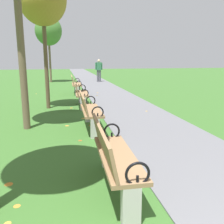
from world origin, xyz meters
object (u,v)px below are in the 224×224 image
at_px(park_bench_2, 113,156).
at_px(park_bench_4, 80,93).
at_px(tree_4, 43,0).
at_px(pedestrian_walking, 99,69).
at_px(tree_5, 48,31).
at_px(park_bench_5, 76,84).
at_px(park_bench_3, 89,110).

xyz_separation_m(park_bench_2, park_bench_4, (0.00, 6.04, 0.00)).
height_order(tree_4, pedestrian_walking, tree_4).
bearing_deg(pedestrian_walking, park_bench_4, -102.42).
distance_m(park_bench_4, pedestrian_walking, 9.41).
distance_m(park_bench_4, tree_4, 3.32).
distance_m(tree_4, tree_5, 9.82).
height_order(park_bench_5, tree_4, tree_4).
bearing_deg(tree_4, pedestrian_walking, 71.22).
bearing_deg(pedestrian_walking, park_bench_5, -108.72).
distance_m(park_bench_3, park_bench_5, 6.27).
distance_m(park_bench_2, tree_5, 16.09).
xyz_separation_m(park_bench_5, pedestrian_walking, (2.02, 5.97, 0.44)).
bearing_deg(tree_5, park_bench_3, -83.49).
bearing_deg(tree_5, park_bench_5, -77.34).
bearing_deg(park_bench_2, tree_4, 101.02).
height_order(park_bench_4, park_bench_5, same).
bearing_deg(park_bench_2, pedestrian_walking, 82.43).
distance_m(park_bench_2, pedestrian_walking, 15.36).
distance_m(park_bench_4, tree_5, 10.27).
xyz_separation_m(park_bench_3, tree_5, (-1.45, 12.73, 3.11)).
xyz_separation_m(park_bench_4, pedestrian_walking, (2.02, 9.18, 0.44)).
height_order(park_bench_3, park_bench_5, same).
bearing_deg(park_bench_2, park_bench_4, 90.00).
height_order(park_bench_3, tree_5, tree_5).
height_order(tree_4, tree_5, tree_5).
distance_m(park_bench_5, tree_4, 4.72).
relative_size(park_bench_5, tree_5, 0.35).
bearing_deg(park_bench_2, tree_5, 95.28).
height_order(park_bench_5, tree_5, tree_5).
relative_size(park_bench_2, park_bench_5, 1.00).
bearing_deg(park_bench_4, pedestrian_walking, 77.58).
relative_size(park_bench_3, park_bench_4, 0.99).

